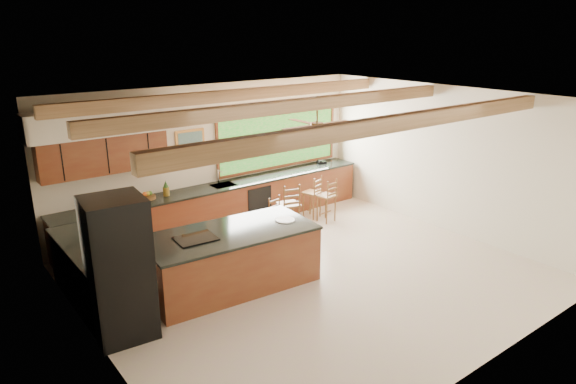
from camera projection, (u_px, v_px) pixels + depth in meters
ground at (311, 274)px, 8.89m from camera, size 7.20×7.20×0.00m
room_shell at (280, 144)px, 8.61m from camera, size 7.27×6.54×3.02m
counter_run at (198, 219)px, 10.18m from camera, size 7.12×3.10×1.23m
island at (231, 259)px, 8.37m from camera, size 2.86×1.51×0.98m
refrigerator at (119, 269)px, 6.86m from camera, size 0.85×0.83×2.00m
bar_stool_a at (290, 206)px, 10.27m from camera, size 0.51×0.51×1.15m
bar_stool_b at (270, 215)px, 10.02m from camera, size 0.41×0.41×0.99m
bar_stool_c at (328, 197)px, 11.14m from camera, size 0.39×0.39×0.98m
bar_stool_d at (313, 194)px, 11.39m from camera, size 0.42×0.42×0.96m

